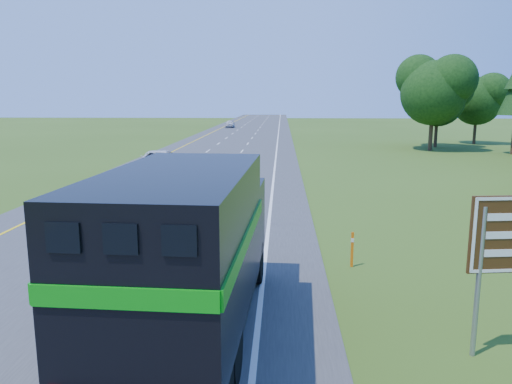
% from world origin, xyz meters
% --- Properties ---
extents(road, '(15.00, 260.00, 0.04)m').
position_xyz_m(road, '(0.00, 50.00, 0.02)').
color(road, '#38383A').
rests_on(road, ground).
extents(lane_markings, '(11.15, 260.00, 0.01)m').
position_xyz_m(lane_markings, '(0.00, 50.00, 0.04)').
color(lane_markings, yellow).
rests_on(lane_markings, road).
extents(horse_truck, '(3.23, 9.26, 4.05)m').
position_xyz_m(horse_truck, '(3.94, 13.94, 2.21)').
color(horse_truck, black).
rests_on(horse_truck, road).
extents(white_suv, '(3.11, 6.12, 1.66)m').
position_xyz_m(white_suv, '(-3.28, 39.82, 0.87)').
color(white_suv, silver).
rests_on(white_suv, road).
extents(far_car, '(1.75, 4.16, 1.40)m').
position_xyz_m(far_car, '(-4.01, 100.03, 0.74)').
color(far_car, silver).
rests_on(far_car, road).
extents(delineator, '(0.10, 0.05, 1.20)m').
position_xyz_m(delineator, '(8.43, 19.26, 0.64)').
color(delineator, orange).
rests_on(delineator, ground).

